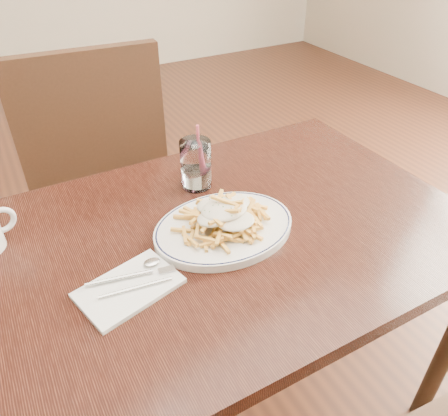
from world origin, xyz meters
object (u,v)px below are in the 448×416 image
chair_far (95,164)px  fries_plate (224,228)px  table (224,253)px  water_glass (196,167)px  loaded_fries (224,213)px

chair_far → fries_plate: size_ratio=2.59×
table → water_glass: (0.03, 0.21, 0.14)m
chair_far → fries_plate: chair_far is taller
table → chair_far: (-0.14, 0.75, -0.08)m
chair_far → loaded_fries: bearing=-80.3°
table → chair_far: size_ratio=1.16×
water_glass → table: bearing=-97.7°
chair_far → water_glass: chair_far is taller
table → fries_plate: 0.09m
table → fries_plate: (-0.01, -0.01, 0.09)m
table → loaded_fries: loaded_fries is taller
table → chair_far: bearing=100.3°
fries_plate → loaded_fries: loaded_fries is taller
loaded_fries → chair_far: bearing=99.7°
chair_far → water_glass: 0.61m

